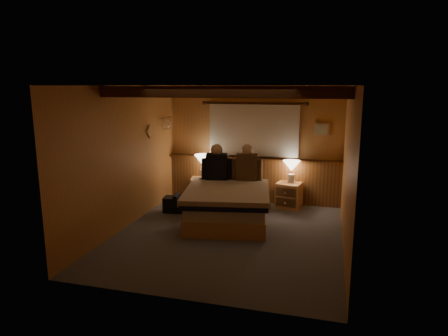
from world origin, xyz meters
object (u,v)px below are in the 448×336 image
(nightstand_left, at_px, (202,189))
(duffel_bag, at_px, (177,204))
(bed, at_px, (228,204))
(lamp_left, at_px, (204,162))
(person_right, at_px, (247,165))
(nightstand_right, at_px, (289,195))
(person_left, at_px, (217,165))
(lamp_right, at_px, (291,167))

(nightstand_left, height_order, duffel_bag, nightstand_left)
(bed, relative_size, duffel_bag, 3.93)
(lamp_left, xyz_separation_m, person_right, (1.02, -0.47, 0.07))
(bed, height_order, duffel_bag, bed)
(nightstand_right, bearing_deg, person_left, -145.47)
(nightstand_left, distance_m, lamp_left, 0.60)
(nightstand_left, height_order, lamp_right, lamp_right)
(lamp_left, distance_m, duffel_bag, 1.14)
(lamp_left, bearing_deg, bed, -54.75)
(person_right, xyz_separation_m, duffel_bag, (-1.30, -0.39, -0.76))
(lamp_right, bearing_deg, person_right, -147.61)
(nightstand_left, relative_size, person_right, 0.73)
(person_left, xyz_separation_m, person_right, (0.57, 0.09, 0.00))
(lamp_left, bearing_deg, person_right, -24.94)
(bed, height_order, nightstand_right, bed)
(person_left, bearing_deg, person_right, -1.39)
(nightstand_right, height_order, person_right, person_right)
(nightstand_right, distance_m, lamp_left, 1.88)
(nightstand_right, height_order, duffel_bag, nightstand_right)
(bed, bearing_deg, lamp_right, 39.98)
(bed, distance_m, person_left, 0.91)
(nightstand_left, xyz_separation_m, duffel_bag, (-0.24, -0.85, -0.09))
(bed, relative_size, nightstand_right, 3.82)
(nightstand_left, distance_m, nightstand_right, 1.83)
(bed, distance_m, lamp_right, 1.62)
(lamp_left, relative_size, person_right, 0.70)
(lamp_left, xyz_separation_m, person_left, (0.45, -0.57, 0.07))
(lamp_right, distance_m, duffel_bag, 2.37)
(nightstand_right, distance_m, lamp_right, 0.57)
(duffel_bag, bearing_deg, nightstand_left, 66.24)
(nightstand_left, bearing_deg, bed, -65.29)
(bed, relative_size, person_left, 2.89)
(nightstand_left, distance_m, duffel_bag, 0.89)
(bed, distance_m, nightstand_right, 1.50)
(lamp_right, bearing_deg, nightstand_left, -178.92)
(nightstand_right, bearing_deg, duffel_bag, -145.66)
(bed, xyz_separation_m, person_right, (0.20, 0.68, 0.59))
(lamp_right, relative_size, duffel_bag, 0.85)
(nightstand_right, xyz_separation_m, lamp_left, (-1.78, 0.01, 0.59))
(nightstand_left, height_order, person_right, person_right)
(duffel_bag, bearing_deg, lamp_left, 63.79)
(nightstand_right, relative_size, lamp_left, 1.07)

